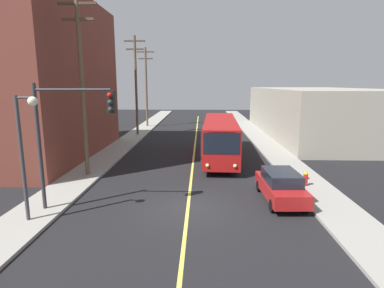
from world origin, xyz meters
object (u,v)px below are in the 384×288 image
utility_pole_near (82,80)px  traffic_signal_left_corner (70,124)px  utility_pole_far (146,84)px  street_lamp_left (25,141)px  city_bus (220,136)px  fire_hydrant (306,179)px  utility_pole_mid (136,82)px  parked_car_red (281,186)px

utility_pole_near → traffic_signal_left_corner: 6.35m
utility_pole_far → traffic_signal_left_corner: bearing=-86.7°
traffic_signal_left_corner → street_lamp_left: size_ratio=1.09×
utility_pole_far → city_bus: bearing=-63.5°
city_bus → fire_hydrant: bearing=-58.6°
utility_pole_far → utility_pole_near: bearing=-89.5°
utility_pole_near → utility_pole_mid: 16.82m
parked_car_red → fire_hydrant: size_ratio=5.32×
parked_car_red → street_lamp_left: 12.42m
city_bus → utility_pole_near: (-9.14, -5.67, 4.53)m
utility_pole_far → fire_hydrant: 30.33m
city_bus → street_lamp_left: street_lamp_left is taller
city_bus → traffic_signal_left_corner: traffic_signal_left_corner is taller
utility_pole_far → fire_hydrant: (13.99, -26.34, -5.52)m
utility_pole_near → street_lamp_left: bearing=-89.1°
utility_pole_far → traffic_signal_left_corner: size_ratio=1.81×
city_bus → utility_pole_far: size_ratio=1.13×
utility_pole_near → fire_hydrant: (13.79, -1.93, -5.76)m
city_bus → fire_hydrant: size_ratio=14.57×
utility_pole_near → fire_hydrant: utility_pole_near is taller
city_bus → parked_car_red: (2.66, -9.74, -0.98)m
traffic_signal_left_corner → street_lamp_left: 2.00m
traffic_signal_left_corner → utility_pole_near: bearing=104.7°
city_bus → utility_pole_far: utility_pole_far is taller
utility_pole_near → utility_pole_mid: bearing=90.2°
parked_car_red → fire_hydrant: parked_car_red is taller
utility_pole_mid → street_lamp_left: utility_pole_mid is taller
utility_pole_near → fire_hydrant: 15.07m
utility_pole_mid → city_bus: bearing=-50.4°
utility_pole_near → utility_pole_far: utility_pole_near is taller
utility_pole_far → street_lamp_left: 31.60m
city_bus → utility_pole_far: (-9.34, 18.73, 4.28)m
city_bus → traffic_signal_left_corner: (-7.61, -11.49, 2.49)m
fire_hydrant → traffic_signal_left_corner: bearing=-162.4°
fire_hydrant → utility_pole_near: bearing=172.0°
traffic_signal_left_corner → utility_pole_far: bearing=93.3°
utility_pole_near → utility_pole_far: bearing=90.5°
city_bus → traffic_signal_left_corner: 14.00m
parked_car_red → utility_pole_near: size_ratio=0.39×
city_bus → utility_pole_near: size_ratio=1.08×
city_bus → utility_pole_near: utility_pole_near is taller
parked_car_red → utility_pole_far: 31.34m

